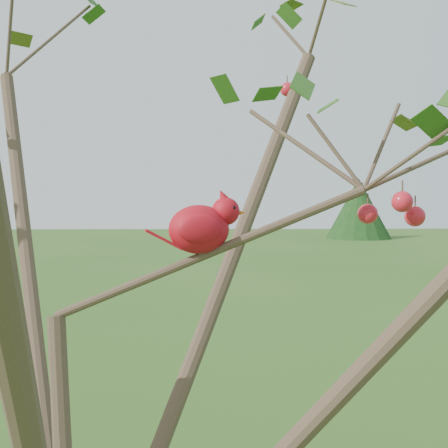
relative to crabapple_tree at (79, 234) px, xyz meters
name	(u,v)px	position (x,y,z in m)	size (l,w,h in m)	color
crabapple_tree	(79,234)	(0.00, 0.00, 0.00)	(2.35, 2.05, 2.95)	#3C2A20
cardinal	(202,227)	(0.22, 0.10, 0.01)	(0.20, 0.11, 0.14)	red
distant_trees	(143,215)	(-2.72, 24.55, -0.65)	(37.65, 13.57, 3.36)	#3C2A20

